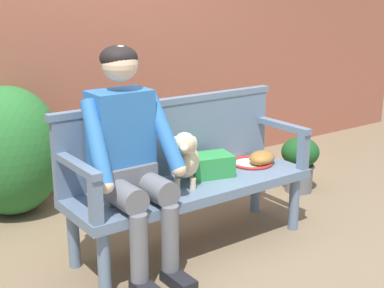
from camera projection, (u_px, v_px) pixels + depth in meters
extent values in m
plane|color=#7A664C|center=(192.00, 246.00, 3.47)|extent=(40.00, 40.00, 0.00)
cube|color=#9E5642|center=(80.00, 57.00, 4.40)|extent=(8.00, 0.30, 2.15)
ellipsoid|color=#286B2D|center=(10.00, 151.00, 3.89)|extent=(0.75, 0.73, 0.95)
cube|color=slate|center=(192.00, 187.00, 3.36)|extent=(1.60, 0.51, 0.06)
cylinder|color=slate|center=(104.00, 263.00, 2.86)|extent=(0.07, 0.07, 0.38)
cylinder|color=slate|center=(294.00, 203.00, 3.68)|extent=(0.07, 0.07, 0.38)
cylinder|color=slate|center=(74.00, 237.00, 3.17)|extent=(0.07, 0.07, 0.38)
cylinder|color=slate|center=(255.00, 187.00, 3.98)|extent=(0.07, 0.07, 0.38)
cube|color=slate|center=(171.00, 139.00, 3.47)|extent=(1.60, 0.05, 0.46)
cube|color=slate|center=(171.00, 101.00, 3.40)|extent=(1.64, 0.06, 0.04)
cube|color=slate|center=(96.00, 202.00, 2.73)|extent=(0.06, 0.06, 0.24)
cube|color=slate|center=(76.00, 165.00, 2.86)|extent=(0.06, 0.51, 0.04)
cube|color=slate|center=(303.00, 152.00, 3.59)|extent=(0.06, 0.06, 0.24)
cube|color=slate|center=(281.00, 125.00, 3.72)|extent=(0.06, 0.51, 0.04)
cylinder|color=slate|center=(139.00, 248.00, 2.88)|extent=(0.10, 0.10, 0.39)
cylinder|color=slate|center=(123.00, 195.00, 2.94)|extent=(0.15, 0.33, 0.15)
cube|color=black|center=(178.00, 281.00, 2.99)|extent=(0.10, 0.24, 0.07)
cylinder|color=slate|center=(170.00, 238.00, 2.99)|extent=(0.10, 0.10, 0.39)
cylinder|color=slate|center=(154.00, 187.00, 3.05)|extent=(0.15, 0.33, 0.15)
cube|color=slate|center=(124.00, 179.00, 3.11)|extent=(0.32, 0.24, 0.20)
cube|color=#2D6BB2|center=(121.00, 135.00, 3.06)|extent=(0.34, 0.22, 0.52)
cylinder|color=#2D6BB2|center=(97.00, 142.00, 2.84)|extent=(0.14, 0.34, 0.45)
sphere|color=beige|center=(106.00, 185.00, 2.79)|extent=(0.09, 0.09, 0.09)
cylinder|color=#2D6BB2|center=(163.00, 131.00, 3.08)|extent=(0.14, 0.34, 0.45)
sphere|color=beige|center=(179.00, 169.00, 3.05)|extent=(0.09, 0.09, 0.09)
sphere|color=beige|center=(120.00, 64.00, 2.93)|extent=(0.20, 0.20, 0.20)
ellipsoid|color=black|center=(119.00, 58.00, 2.93)|extent=(0.21, 0.21, 0.14)
cylinder|color=beige|center=(177.00, 184.00, 3.23)|extent=(0.04, 0.04, 0.07)
cylinder|color=beige|center=(193.00, 184.00, 3.23)|extent=(0.04, 0.04, 0.07)
cylinder|color=beige|center=(178.00, 175.00, 3.38)|extent=(0.04, 0.04, 0.07)
cylinder|color=beige|center=(193.00, 175.00, 3.38)|extent=(0.04, 0.04, 0.07)
ellipsoid|color=beige|center=(185.00, 160.00, 3.28)|extent=(0.29, 0.31, 0.21)
sphere|color=beige|center=(185.00, 162.00, 3.18)|extent=(0.12, 0.12, 0.12)
sphere|color=beige|center=(185.00, 143.00, 3.12)|extent=(0.13, 0.13, 0.13)
ellipsoid|color=beige|center=(184.00, 148.00, 3.07)|extent=(0.09, 0.09, 0.05)
ellipsoid|color=beige|center=(175.00, 144.00, 3.14)|extent=(0.05, 0.05, 0.09)
ellipsoid|color=beige|center=(194.00, 144.00, 3.13)|extent=(0.05, 0.05, 0.09)
sphere|color=beige|center=(186.00, 148.00, 3.38)|extent=(0.06, 0.06, 0.06)
torus|color=red|center=(252.00, 163.00, 3.72)|extent=(0.39, 0.39, 0.02)
cylinder|color=silver|center=(252.00, 164.00, 3.72)|extent=(0.25, 0.25, 0.00)
cube|color=red|center=(230.00, 159.00, 3.79)|extent=(0.06, 0.08, 0.02)
cylinder|color=black|center=(212.00, 156.00, 3.85)|extent=(0.13, 0.21, 0.03)
ellipsoid|color=#9E6B2D|center=(262.00, 158.00, 3.71)|extent=(0.27, 0.25, 0.09)
cube|color=#2D8E42|center=(210.00, 165.00, 3.47)|extent=(0.32, 0.26, 0.14)
cylinder|color=slate|center=(299.00, 178.00, 4.42)|extent=(0.22, 0.22, 0.21)
torus|color=slate|center=(299.00, 166.00, 4.39)|extent=(0.25, 0.25, 0.02)
ellipsoid|color=#194C1E|center=(300.00, 152.00, 4.36)|extent=(0.31, 0.31, 0.24)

